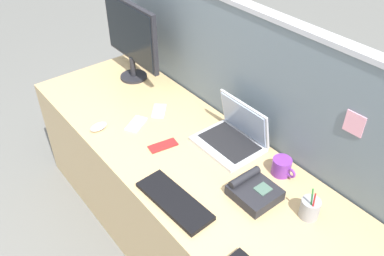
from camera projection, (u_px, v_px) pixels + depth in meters
name	position (u px, v px, depth m)	size (l,w,h in m)	color
ground_plane	(186.00, 237.00, 2.51)	(10.00, 10.00, 0.00)	slate
desk	(185.00, 198.00, 2.29)	(2.23, 0.73, 0.72)	tan
cubicle_divider	(241.00, 124.00, 2.28)	(2.53, 0.07, 1.39)	slate
desktop_monitor	(131.00, 35.00, 2.48)	(0.54, 0.17, 0.51)	#232328
laptop	(234.00, 134.00, 2.09)	(0.33, 0.27, 0.23)	silver
desk_phone	(254.00, 191.00, 1.80)	(0.20, 0.19, 0.09)	#232328
keyboard_spare	(174.00, 201.00, 1.78)	(0.39, 0.14, 0.02)	black
computer_mouse_right_hand	(99.00, 127.00, 2.20)	(0.06, 0.10, 0.03)	silver
pen_cup	(310.00, 208.00, 1.70)	(0.08, 0.08, 0.18)	#99999E
cell_phone_silver_slab	(159.00, 111.00, 2.34)	(0.07, 0.13, 0.01)	#B7BAC1
cell_phone_white_slab	(136.00, 124.00, 2.24)	(0.07, 0.14, 0.01)	silver
cell_phone_red_case	(163.00, 146.00, 2.09)	(0.06, 0.15, 0.01)	#B22323
coffee_mug	(282.00, 167.00, 1.91)	(0.13, 0.09, 0.09)	purple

